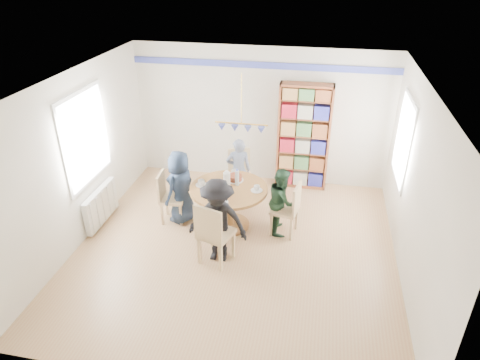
% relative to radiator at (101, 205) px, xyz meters
% --- Properties ---
extents(ground, '(5.00, 5.00, 0.00)m').
position_rel_radiator_xyz_m(ground, '(2.42, -0.30, -0.35)').
color(ground, tan).
extents(room_shell, '(5.00, 5.00, 5.00)m').
position_rel_radiator_xyz_m(room_shell, '(2.16, 0.57, 1.30)').
color(room_shell, white).
rests_on(room_shell, ground).
extents(radiator, '(0.12, 1.00, 0.60)m').
position_rel_radiator_xyz_m(radiator, '(0.00, 0.00, 0.00)').
color(radiator, silver).
rests_on(radiator, ground).
extents(dining_table, '(1.30, 1.30, 0.75)m').
position_rel_radiator_xyz_m(dining_table, '(2.18, 0.34, 0.21)').
color(dining_table, brown).
rests_on(dining_table, ground).
extents(chair_left, '(0.44, 0.44, 0.92)m').
position_rel_radiator_xyz_m(chair_left, '(1.11, 0.31, 0.16)').
color(chair_left, tan).
rests_on(chair_left, ground).
extents(chair_right, '(0.49, 0.49, 0.95)m').
position_rel_radiator_xyz_m(chair_right, '(3.20, 0.30, 0.17)').
color(chair_right, tan).
rests_on(chair_right, ground).
extents(chair_far, '(0.54, 0.54, 0.94)m').
position_rel_radiator_xyz_m(chair_far, '(2.15, 1.41, 0.17)').
color(chair_far, tan).
rests_on(chair_far, ground).
extents(chair_near, '(0.58, 0.58, 1.05)m').
position_rel_radiator_xyz_m(chair_near, '(2.17, -0.70, 0.23)').
color(chair_near, tan).
rests_on(chair_near, ground).
extents(person_left, '(0.62, 0.75, 1.31)m').
position_rel_radiator_xyz_m(person_left, '(1.33, 0.36, 0.31)').
color(person_left, '#1A2639').
rests_on(person_left, ground).
extents(person_right, '(0.51, 0.62, 1.15)m').
position_rel_radiator_xyz_m(person_right, '(3.07, 0.39, 0.23)').
color(person_right, '#18301E').
rests_on(person_right, ground).
extents(person_far, '(0.51, 0.40, 1.26)m').
position_rel_radiator_xyz_m(person_far, '(2.16, 1.23, 0.28)').
color(person_far, gray).
rests_on(person_far, ground).
extents(person_near, '(0.90, 0.53, 1.37)m').
position_rel_radiator_xyz_m(person_near, '(2.21, -0.56, 0.34)').
color(person_near, black).
rests_on(person_near, ground).
extents(bookshelf, '(0.99, 0.30, 2.09)m').
position_rel_radiator_xyz_m(bookshelf, '(3.28, 2.04, 0.68)').
color(bookshelf, brown).
rests_on(bookshelf, ground).
extents(tableware, '(1.14, 1.14, 0.30)m').
position_rel_radiator_xyz_m(tableware, '(2.15, 0.37, 0.47)').
color(tableware, white).
rests_on(tableware, dining_table).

